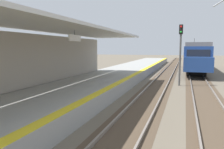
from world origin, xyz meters
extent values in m
cube|color=#999993|center=(-2.50, 16.00, 0.45)|extent=(5.00, 80.00, 0.90)
cube|color=yellow|center=(-0.25, 16.00, 0.90)|extent=(0.50, 80.00, 0.01)
cube|color=#4C4C4C|center=(-5.00, 11.88, 0.45)|extent=(0.50, 24.00, 0.90)
cube|color=#9E9384|center=(-5.00, 11.88, 2.50)|extent=(0.40, 24.00, 3.20)
cube|color=silver|center=(-2.60, 11.88, 4.35)|extent=(4.40, 24.00, 0.16)
cube|color=white|center=(-2.20, 13.88, 3.82)|extent=(0.08, 1.40, 0.36)
cylinder|color=#333333|center=(-2.20, 13.88, 4.14)|extent=(0.03, 0.03, 0.27)
cube|color=#4C3D2D|center=(1.90, 20.00, 0.00)|extent=(2.34, 120.00, 0.01)
cube|color=slate|center=(1.18, 20.00, 0.08)|extent=(0.08, 120.00, 0.15)
cube|color=slate|center=(2.62, 20.00, 0.08)|extent=(0.08, 120.00, 0.15)
cube|color=#4C3D2D|center=(5.30, 20.00, 0.00)|extent=(2.34, 120.00, 0.01)
cube|color=slate|center=(4.58, 20.00, 0.08)|extent=(0.08, 120.00, 0.15)
cube|color=slate|center=(6.02, 20.00, 0.08)|extent=(0.08, 120.00, 0.15)
cube|color=navy|center=(5.30, 35.97, 2.07)|extent=(2.90, 18.00, 2.70)
cube|color=slate|center=(5.30, 35.97, 3.64)|extent=(2.67, 18.00, 0.44)
cube|color=black|center=(5.30, 26.95, 2.48)|extent=(2.32, 0.06, 1.21)
cube|color=navy|center=(5.30, 26.17, 1.60)|extent=(2.78, 1.60, 1.49)
cube|color=black|center=(6.76, 35.97, 2.48)|extent=(0.04, 15.84, 0.86)
cylinder|color=#333333|center=(5.30, 39.57, 4.31)|extent=(0.06, 0.06, 0.90)
cube|color=black|center=(5.30, 30.12, 0.36)|extent=(2.17, 2.20, 0.72)
cube|color=black|center=(5.30, 41.82, 0.36)|extent=(2.17, 2.20, 0.72)
cylinder|color=#4C4C4C|center=(3.59, 21.92, 2.20)|extent=(0.16, 0.16, 4.40)
cube|color=black|center=(3.59, 21.92, 4.80)|extent=(0.32, 0.24, 0.80)
sphere|color=red|center=(3.59, 21.78, 5.02)|extent=(0.16, 0.16, 0.16)
sphere|color=green|center=(3.59, 21.78, 4.58)|extent=(0.16, 0.16, 0.16)
camera|label=1|loc=(3.99, 1.97, 3.23)|focal=35.81mm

